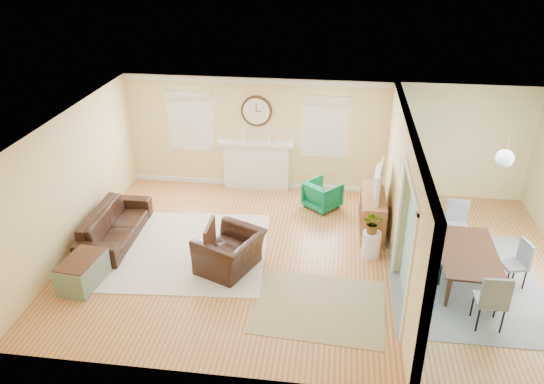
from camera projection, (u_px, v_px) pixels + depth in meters
The scene contains 27 objects.
floor at pixel (313, 260), 9.81m from camera, with size 9.00×9.00×0.00m, color #A05A2B.
wall_back at pixel (323, 137), 11.89m from camera, with size 9.00×0.02×2.60m, color #EACA7C.
wall_front at pixel (301, 306), 6.57m from camera, with size 9.00×0.02×2.60m, color #EACA7C.
wall_left at pixel (71, 183), 9.76m from camera, with size 0.02×6.00×2.60m, color #EACA7C.
ceiling at pixel (318, 126), 8.65m from camera, with size 9.00×6.00×0.02m, color white.
partition at pixel (402, 192), 9.28m from camera, with size 0.17×6.00×2.60m.
fireplace at pixel (257, 164), 12.28m from camera, with size 1.70×0.30×1.17m.
wall_clock at pixel (256, 111), 11.79m from camera, with size 0.70×0.07×0.70m.
window_left at pixel (189, 117), 12.05m from camera, with size 1.05×0.13×1.42m.
window_right at pixel (326, 122), 11.68m from camera, with size 1.05×0.13×1.42m.
pendant at pixel (505, 158), 8.48m from camera, with size 0.30×0.30×0.55m.
rug_cream at pixel (180, 249), 10.10m from camera, with size 3.26×2.82×0.02m, color beige.
rug_jute at pixel (319, 306), 8.60m from camera, with size 2.09×1.71×0.01m, color tan.
rug_grey at pixel (465, 281), 9.22m from camera, with size 2.60×3.24×0.01m, color gray.
sofa at pixel (115, 225), 10.34m from camera, with size 2.12×0.83×0.62m, color black.
eames_chair at pixel (230, 252), 9.40m from camera, with size 1.09×0.95×0.71m, color black.
green_chair at pixel (323, 195), 11.51m from camera, with size 0.66×0.68×0.62m, color #0C6842.
trunk at pixel (83, 272), 9.03m from camera, with size 0.63×0.94×0.52m.
credenza at pixel (372, 213), 10.60m from camera, with size 0.47×1.38×0.80m.
tv at pixel (374, 181), 10.28m from camera, with size 1.06×0.14×0.61m, color black.
garden_stool at pixel (371, 244), 9.81m from camera, with size 0.34×0.34×0.51m, color white.
potted_plant at pixel (373, 223), 9.61m from camera, with size 0.37×0.32×0.42m, color #337F33.
dining_table at pixel (468, 266), 9.09m from camera, with size 1.72×0.96×0.60m, color #462618.
dining_chair_n at pixel (457, 222), 9.98m from camera, with size 0.43×0.43×0.93m.
dining_chair_s at pixel (491, 294), 7.95m from camera, with size 0.45×0.45×0.99m.
dining_chair_w at pixel (431, 252), 9.01m from camera, with size 0.45×0.45×0.97m.
dining_chair_e at pixel (515, 260), 8.90m from camera, with size 0.46×0.46×0.86m.
Camera 1 is at (0.33, -8.24, 5.51)m, focal length 35.00 mm.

